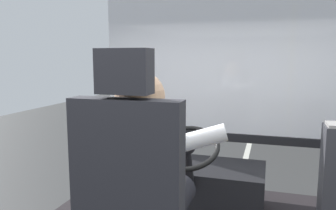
{
  "coord_description": "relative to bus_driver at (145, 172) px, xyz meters",
  "views": [
    {
      "loc": [
        0.42,
        -1.64,
        2.13
      ],
      "look_at": [
        -0.45,
        1.19,
        1.7
      ],
      "focal_mm": 35.27,
      "sensor_mm": 36.0,
      "label": 1
    }
  ],
  "objects": [
    {
      "name": "windshield_panel",
      "position": [
        0.13,
        1.85,
        0.29
      ],
      "size": [
        2.5,
        0.08,
        1.48
      ],
      "color": "white"
    },
    {
      "name": "bus_driver",
      "position": [
        0.0,
        0.0,
        0.0
      ],
      "size": [
        0.74,
        0.53,
        0.77
      ],
      "color": "black",
      "rests_on": "driver_seat"
    },
    {
      "name": "ground",
      "position": [
        0.13,
        9.03,
        -1.61
      ],
      "size": [
        18.0,
        44.0,
        0.06
      ],
      "color": "#3A3A3A"
    },
    {
      "name": "steering_console",
      "position": [
        -0.0,
        1.21,
        -0.53
      ],
      "size": [
        1.1,
        0.95,
        0.79
      ],
      "color": "black",
      "rests_on": "bus_floor"
    },
    {
      "name": "street_tree",
      "position": [
        -3.78,
        11.79,
        2.26
      ],
      "size": [
        3.06,
        3.06,
        5.4
      ],
      "color": "#4C3828",
      "rests_on": "ground"
    }
  ]
}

